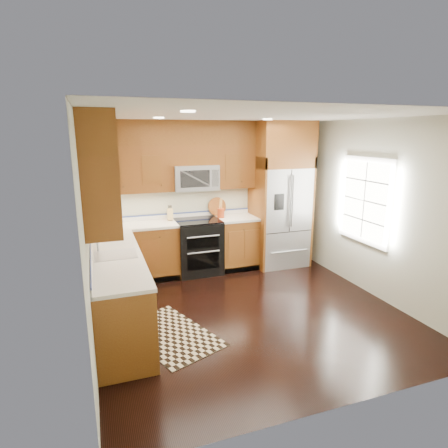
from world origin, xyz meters
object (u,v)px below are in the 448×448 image
object	(u,v)px
range	(198,247)
rug	(170,334)
knife_block	(170,214)
utensil_crock	(221,211)
refrigerator	(280,195)

from	to	relation	value
range	rug	distance (m)	2.17
rug	knife_block	xyz separation A→B (m)	(0.46, 2.10, 1.04)
utensil_crock	refrigerator	bearing A→B (deg)	-5.36
refrigerator	utensil_crock	xyz separation A→B (m)	(-1.11, 0.10, -0.24)
refrigerator	knife_block	size ratio (longest dim) A/B	10.10
range	refrigerator	size ratio (longest dim) A/B	0.36
range	rug	size ratio (longest dim) A/B	0.72
range	utensil_crock	size ratio (longest dim) A/B	2.72
rug	utensil_crock	xyz separation A→B (m)	(1.34, 1.99, 1.05)
utensil_crock	knife_block	bearing A→B (deg)	172.64
refrigerator	rug	size ratio (longest dim) A/B	1.98
knife_block	rug	bearing A→B (deg)	-102.27
knife_block	utensil_crock	size ratio (longest dim) A/B	0.74
refrigerator	rug	bearing A→B (deg)	-142.39
rug	knife_block	world-z (taller)	knife_block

